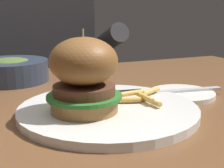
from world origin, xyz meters
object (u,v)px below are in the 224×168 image
at_px(table_knife, 159,92).
at_px(diner_person, 45,99).
at_px(bread_plate, 182,94).
at_px(main_plate, 108,110).
at_px(soup_bowl, 11,70).
at_px(burger_sandwich, 84,75).

height_order(table_knife, diner_person, diner_person).
bearing_deg(bread_plate, main_plate, -167.82).
bearing_deg(soup_bowl, table_knife, -47.31).
bearing_deg(soup_bowl, diner_person, 68.76).
relative_size(burger_sandwich, diner_person, 0.11).
bearing_deg(burger_sandwich, bread_plate, 12.14).
relative_size(table_knife, soup_bowl, 1.27).
relative_size(burger_sandwich, soup_bowl, 0.72).
bearing_deg(burger_sandwich, main_plate, 11.97).
height_order(burger_sandwich, diner_person, diner_person).
bearing_deg(table_knife, bread_plate, -9.34).
bearing_deg(main_plate, bread_plate, 12.18).
bearing_deg(table_knife, diner_person, 97.63).
height_order(main_plate, diner_person, diner_person).
height_order(burger_sandwich, table_knife, burger_sandwich).
relative_size(bread_plate, table_knife, 0.57).
bearing_deg(bread_plate, burger_sandwich, -167.86).
height_order(table_knife, soup_bowl, soup_bowl).
bearing_deg(burger_sandwich, table_knife, 17.97).
xyz_separation_m(main_plate, soup_bowl, (-0.12, 0.32, 0.02)).
height_order(bread_plate, diner_person, diner_person).
height_order(soup_bowl, diner_person, diner_person).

